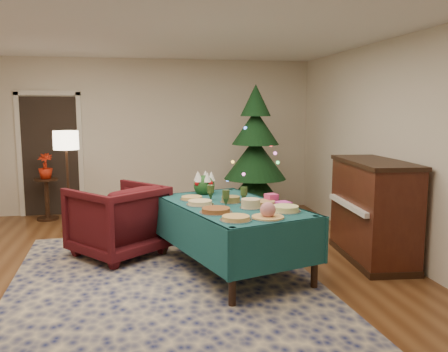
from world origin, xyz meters
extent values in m
plane|color=#593319|center=(0.00, 0.00, 0.00)|extent=(7.00, 7.00, 0.00)
plane|color=white|center=(0.00, 0.00, 2.70)|extent=(7.00, 7.00, 0.00)
plane|color=beige|center=(0.00, 3.50, 1.35)|extent=(6.00, 0.00, 6.00)
plane|color=beige|center=(0.00, -3.50, 1.35)|extent=(6.00, 0.00, 6.00)
plane|color=beige|center=(3.00, 0.00, 1.35)|extent=(0.00, 7.00, 7.00)
cube|color=black|center=(-1.60, 3.48, 1.02)|extent=(0.92, 0.02, 2.04)
cube|color=silver|center=(-2.10, 3.48, 1.05)|extent=(0.08, 0.04, 2.14)
cube|color=silver|center=(-1.10, 3.48, 1.05)|extent=(0.08, 0.04, 2.14)
cube|color=silver|center=(-1.60, 3.48, 2.10)|extent=(1.08, 0.04, 0.08)
cube|color=#141C4C|center=(0.14, -0.23, 0.01)|extent=(3.40, 4.35, 0.02)
cylinder|color=black|center=(0.72, -0.88, 0.38)|extent=(0.07, 0.07, 0.77)
cylinder|color=black|center=(0.17, 0.82, 0.38)|extent=(0.07, 0.07, 0.77)
cylinder|color=black|center=(1.64, -0.59, 0.38)|extent=(0.07, 0.07, 0.77)
cylinder|color=black|center=(1.09, 1.11, 0.38)|extent=(0.07, 0.07, 0.77)
cube|color=#164C4F|center=(0.91, 0.12, 0.75)|extent=(1.67, 2.20, 0.04)
cube|color=#164C4F|center=(0.61, 1.04, 0.53)|extent=(1.11, 0.38, 0.48)
cube|color=#164C4F|center=(1.20, -0.80, 0.53)|extent=(1.11, 0.38, 0.48)
cube|color=#164C4F|center=(1.44, 0.29, 0.53)|extent=(0.64, 1.90, 0.48)
cube|color=#164C4F|center=(0.38, -0.05, 0.53)|extent=(0.64, 1.90, 0.48)
cylinder|color=silver|center=(0.80, -0.64, 0.78)|extent=(0.32, 0.32, 0.01)
cylinder|color=tan|center=(0.80, -0.64, 0.80)|extent=(0.27, 0.27, 0.04)
cylinder|color=silver|center=(1.13, -0.61, 0.78)|extent=(0.33, 0.33, 0.01)
sphere|color=#CC727A|center=(1.13, -0.61, 0.86)|extent=(0.15, 0.15, 0.15)
cylinder|color=silver|center=(1.39, -0.34, 0.78)|extent=(0.33, 0.33, 0.01)
cylinder|color=#D8D172|center=(1.39, -0.34, 0.81)|extent=(0.28, 0.28, 0.05)
cylinder|color=silver|center=(0.67, -0.27, 0.78)|extent=(0.35, 0.35, 0.01)
cylinder|color=brown|center=(0.67, -0.27, 0.80)|extent=(0.29, 0.29, 0.04)
cylinder|color=silver|center=(1.08, -0.12, 0.78)|extent=(0.24, 0.24, 0.01)
cylinder|color=tan|center=(1.08, -0.12, 0.83)|extent=(0.21, 0.21, 0.09)
cylinder|color=silver|center=(1.27, 0.06, 0.78)|extent=(0.30, 0.30, 0.01)
cylinder|color=#B2844C|center=(1.27, 0.06, 0.80)|extent=(0.26, 0.26, 0.03)
cylinder|color=silver|center=(0.56, 0.16, 0.78)|extent=(0.31, 0.31, 0.01)
cylinder|color=#D8BF7F|center=(0.56, 0.16, 0.80)|extent=(0.27, 0.27, 0.04)
cylinder|color=silver|center=(0.92, 0.23, 0.78)|extent=(0.25, 0.25, 0.01)
cylinder|color=maroon|center=(0.92, 0.23, 0.81)|extent=(0.21, 0.21, 0.06)
cylinder|color=silver|center=(0.50, 0.47, 0.78)|extent=(0.29, 0.29, 0.01)
cylinder|color=tan|center=(0.50, 0.47, 0.80)|extent=(0.24, 0.24, 0.03)
cone|color=#2D471E|center=(0.72, 0.42, 0.82)|extent=(0.07, 0.07, 0.09)
cylinder|color=#2D471E|center=(0.72, 0.42, 0.90)|extent=(0.08, 0.08, 0.09)
cone|color=#2D471E|center=(1.08, 0.23, 0.82)|extent=(0.07, 0.07, 0.09)
cylinder|color=#2D471E|center=(1.08, 0.23, 0.90)|extent=(0.08, 0.08, 0.09)
cone|color=#2D471E|center=(0.83, 0.06, 0.82)|extent=(0.07, 0.07, 0.09)
cylinder|color=#2D471E|center=(0.83, 0.06, 0.90)|extent=(0.08, 0.08, 0.09)
cube|color=#DC3DB3|center=(1.47, -0.03, 0.79)|extent=(0.19, 0.19, 0.04)
cube|color=#D93C7C|center=(1.38, 0.15, 0.82)|extent=(0.15, 0.15, 0.10)
sphere|color=#1E4C1E|center=(0.70, 0.86, 0.87)|extent=(0.27, 0.27, 0.27)
cone|color=white|center=(0.79, 0.86, 1.00)|extent=(0.10, 0.10, 0.12)
cone|color=white|center=(0.73, 0.95, 1.00)|extent=(0.10, 0.10, 0.12)
cone|color=white|center=(0.63, 0.91, 1.00)|extent=(0.10, 0.10, 0.12)
cone|color=white|center=(0.63, 0.81, 1.00)|extent=(0.10, 0.10, 0.12)
cone|color=white|center=(0.73, 0.77, 1.00)|extent=(0.10, 0.10, 0.12)
sphere|color=#B20C0F|center=(0.80, 0.92, 0.91)|extent=(0.07, 0.07, 0.07)
sphere|color=#B20C0F|center=(0.64, 0.95, 0.91)|extent=(0.07, 0.07, 0.07)
sphere|color=#B20C0F|center=(0.61, 0.80, 0.91)|extent=(0.07, 0.07, 0.07)
sphere|color=#B20C0F|center=(0.77, 0.77, 0.91)|extent=(0.07, 0.07, 0.07)
imported|color=#450E13|center=(-0.39, 0.90, 0.50)|extent=(1.33, 1.32, 1.00)
cylinder|color=#A57F3F|center=(-1.16, 2.29, 0.01)|extent=(0.26, 0.26, 0.03)
cylinder|color=black|center=(-1.16, 2.29, 0.69)|extent=(0.04, 0.04, 1.38)
cylinder|color=#FFEABF|center=(-1.16, 2.29, 1.38)|extent=(0.37, 0.37, 0.28)
cylinder|color=black|center=(-1.63, 3.11, 0.02)|extent=(0.35, 0.35, 0.04)
cylinder|color=black|center=(-1.63, 3.11, 0.34)|extent=(0.08, 0.08, 0.64)
cylinder|color=black|center=(-1.63, 3.11, 0.68)|extent=(0.39, 0.39, 0.03)
imported|color=#B8220D|center=(-1.63, 3.11, 0.81)|extent=(0.23, 0.42, 0.23)
cylinder|color=black|center=(1.73, 2.32, 0.09)|extent=(0.13, 0.13, 0.18)
cone|color=black|center=(1.73, 2.32, 0.50)|extent=(1.50, 1.50, 0.78)
cone|color=black|center=(1.73, 2.32, 1.05)|extent=(1.23, 1.23, 0.66)
cone|color=black|center=(1.73, 2.32, 1.55)|extent=(0.93, 0.93, 0.55)
cone|color=black|center=(1.73, 2.32, 1.97)|extent=(0.60, 0.60, 0.50)
cube|color=black|center=(2.68, 0.20, 0.04)|extent=(0.72, 1.45, 0.08)
cube|color=#38150E|center=(2.68, 0.20, 0.61)|extent=(0.70, 1.42, 1.14)
cube|color=black|center=(2.68, 0.20, 1.20)|extent=(0.74, 1.47, 0.05)
cube|color=white|center=(2.39, 0.22, 0.69)|extent=(0.21, 1.19, 0.06)
camera|label=1|loc=(-0.11, -5.02, 1.85)|focal=38.00mm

